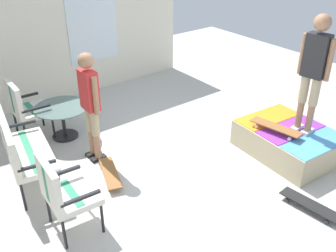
{
  "coord_description": "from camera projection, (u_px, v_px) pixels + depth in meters",
  "views": [
    {
      "loc": [
        -3.45,
        3.18,
        3.41
      ],
      "look_at": [
        0.41,
        0.2,
        0.7
      ],
      "focal_mm": 41.36,
      "sensor_mm": 36.0,
      "label": 1
    }
  ],
  "objects": [
    {
      "name": "ground_plane",
      "position": [
        195.0,
        177.0,
        5.76
      ],
      "size": [
        12.0,
        12.0,
        0.1
      ],
      "primitive_type": "cube",
      "color": "beige"
    },
    {
      "name": "house_facade",
      "position": [
        49.0,
        36.0,
        7.47
      ],
      "size": [
        0.23,
        6.0,
        2.6
      ],
      "color": "silver",
      "rests_on": "ground_plane"
    },
    {
      "name": "skate_ramp",
      "position": [
        290.0,
        140.0,
        6.15
      ],
      "size": [
        1.58,
        1.81,
        0.44
      ],
      "color": "tan",
      "rests_on": "ground_plane"
    },
    {
      "name": "patio_bench",
      "position": [
        19.0,
        147.0,
        5.24
      ],
      "size": [
        1.32,
        0.74,
        1.02
      ],
      "color": "black",
      "rests_on": "ground_plane"
    },
    {
      "name": "patio_chair_near_house",
      "position": [
        24.0,
        105.0,
        6.37
      ],
      "size": [
        0.64,
        0.57,
        1.02
      ],
      "color": "black",
      "rests_on": "ground_plane"
    },
    {
      "name": "patio_chair_by_wall",
      "position": [
        62.0,
        190.0,
        4.43
      ],
      "size": [
        0.65,
        0.59,
        1.02
      ],
      "color": "black",
      "rests_on": "ground_plane"
    },
    {
      "name": "patio_table",
      "position": [
        63.0,
        116.0,
        6.5
      ],
      "size": [
        0.9,
        0.9,
        0.57
      ],
      "color": "black",
      "rests_on": "ground_plane"
    },
    {
      "name": "person_watching",
      "position": [
        90.0,
        100.0,
        5.64
      ],
      "size": [
        0.48,
        0.24,
        1.72
      ],
      "color": "black",
      "rests_on": "ground_plane"
    },
    {
      "name": "person_skater",
      "position": [
        314.0,
        66.0,
        5.46
      ],
      "size": [
        0.48,
        0.28,
        1.79
      ],
      "color": "silver",
      "rests_on": "skate_ramp"
    },
    {
      "name": "skateboard_by_bench",
      "position": [
        110.0,
        173.0,
        5.61
      ],
      "size": [
        0.82,
        0.44,
        0.1
      ],
      "color": "brown",
      "rests_on": "ground_plane"
    },
    {
      "name": "skateboard_spare",
      "position": [
        310.0,
        205.0,
        5.01
      ],
      "size": [
        0.81,
        0.27,
        0.1
      ],
      "color": "black",
      "rests_on": "ground_plane"
    },
    {
      "name": "skateboard_on_ramp",
      "position": [
        276.0,
        127.0,
        5.9
      ],
      "size": [
        0.82,
        0.33,
        0.1
      ],
      "color": "brown",
      "rests_on": "skate_ramp"
    }
  ]
}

